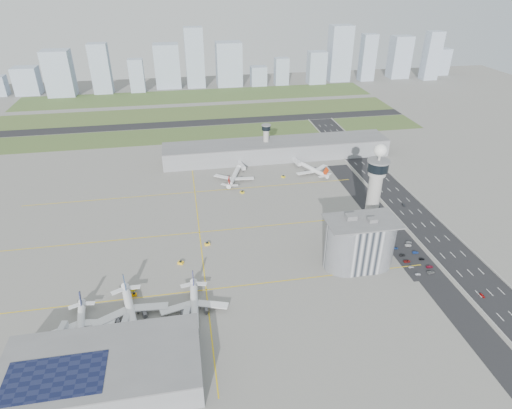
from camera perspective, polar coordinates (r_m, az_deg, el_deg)
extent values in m
plane|color=gray|center=(272.63, 1.30, -6.30)|extent=(1000.00, 1000.00, 0.00)
cube|color=#3B5226|center=(470.34, -6.57, 9.39)|extent=(480.00, 50.00, 0.08)
cube|color=#465B2B|center=(541.44, -7.19, 12.03)|extent=(480.00, 60.00, 0.08)
cube|color=#395227|center=(618.29, -7.71, 14.17)|extent=(480.00, 70.00, 0.08)
cube|color=black|center=(505.27, -6.90, 10.79)|extent=(480.00, 22.00, 0.10)
cube|color=black|center=(312.89, 22.47, -3.66)|extent=(28.00, 500.00, 0.10)
cube|color=#9E9E99|center=(305.68, 20.26, -3.89)|extent=(0.60, 500.00, 1.20)
cube|color=#9E9E99|center=(320.00, 24.63, -3.28)|extent=(0.60, 500.00, 1.20)
cube|color=black|center=(293.74, 19.27, -5.27)|extent=(18.00, 260.00, 0.08)
cube|color=black|center=(284.46, 20.00, -6.64)|extent=(20.00, 44.00, 0.10)
cube|color=yellow|center=(245.35, -6.67, -11.24)|extent=(260.00, 0.60, 0.01)
cube|color=yellow|center=(293.67, -7.55, -3.70)|extent=(260.00, 0.60, 0.01)
cube|color=yellow|center=(345.68, -8.16, 1.65)|extent=(260.00, 0.60, 0.01)
cube|color=yellow|center=(293.67, -7.55, -3.70)|extent=(0.60, 260.00, 0.01)
cylinder|color=#ADAAA5|center=(287.22, 15.27, 0.21)|extent=(8.40, 8.40, 48.00)
cylinder|color=#ADAAA5|center=(277.59, 15.85, 4.18)|extent=(11.00, 11.00, 4.00)
cylinder|color=black|center=(275.99, 15.96, 4.93)|extent=(13.00, 13.00, 6.00)
cylinder|color=slate|center=(274.63, 16.06, 5.59)|extent=(14.00, 14.00, 1.00)
cylinder|color=#ADAAA5|center=(273.68, 16.13, 6.07)|extent=(1.60, 1.60, 5.00)
sphere|color=white|center=(272.02, 16.26, 6.94)|extent=(8.00, 8.00, 8.00)
cylinder|color=#ADAAA5|center=(401.63, 1.34, 8.17)|extent=(5.00, 5.00, 28.00)
cylinder|color=black|center=(396.47, 1.37, 10.20)|extent=(8.00, 8.00, 4.00)
cylinder|color=slate|center=(395.66, 1.37, 10.54)|extent=(8.60, 8.60, 0.80)
cube|color=#B2B2B7|center=(260.98, 13.62, -5.05)|extent=(18.00, 24.00, 30.00)
cylinder|color=#B2B2B7|center=(257.77, 11.77, -5.29)|extent=(24.00, 24.00, 30.00)
cylinder|color=#B2B2B7|center=(264.46, 15.42, -4.82)|extent=(24.00, 24.00, 30.00)
cube|color=slate|center=(252.83, 14.02, -2.16)|extent=(42.00, 24.00, 0.80)
cube|color=slate|center=(252.13, 12.56, -1.64)|extent=(6.00, 5.00, 3.00)
cube|color=slate|center=(252.61, 15.27, -2.03)|extent=(5.00, 4.00, 2.40)
cube|color=gray|center=(404.18, 2.79, 7.30)|extent=(210.00, 32.00, 15.00)
cube|color=slate|center=(401.29, 2.81, 8.34)|extent=(210.00, 32.00, 0.80)
cube|color=gray|center=(208.31, -19.74, -20.16)|extent=(84.00, 42.00, 12.00)
cube|color=slate|center=(203.67, -20.05, -18.97)|extent=(84.00, 42.00, 0.80)
cube|color=black|center=(203.72, -25.29, -20.13)|extent=(40.00, 22.00, 0.20)
imported|color=white|center=(270.88, 20.78, -8.67)|extent=(3.32, 1.60, 1.09)
imported|color=gray|center=(275.25, 19.98, -7.83)|extent=(3.46, 1.44, 1.11)
imported|color=maroon|center=(279.22, 19.49, -7.14)|extent=(4.27, 2.06, 1.17)
imported|color=black|center=(283.81, 18.94, -6.40)|extent=(3.77, 1.63, 1.08)
imported|color=navy|center=(288.95, 18.11, -5.54)|extent=(3.48, 1.65, 1.15)
imported|color=silver|center=(294.72, 17.51, -4.68)|extent=(3.87, 1.54, 1.25)
imported|color=gray|center=(275.11, 22.29, -8.34)|extent=(4.67, 2.44, 1.26)
imported|color=maroon|center=(279.36, 22.14, -7.68)|extent=(4.38, 2.01, 1.24)
imported|color=black|center=(284.40, 21.23, -6.78)|extent=(3.46, 1.51, 1.16)
imported|color=navy|center=(288.88, 20.50, -6.01)|extent=(3.85, 1.39, 1.26)
imported|color=white|center=(294.30, 19.64, -5.14)|extent=(4.52, 2.58, 1.19)
imported|color=gray|center=(297.45, 19.72, -4.76)|extent=(4.26, 1.93, 1.21)
imported|color=#A01313|center=(269.70, 27.94, -10.66)|extent=(1.75, 3.58, 1.18)
imported|color=black|center=(341.06, 19.09, -0.06)|extent=(1.64, 3.97, 1.28)
imported|color=#1A1254|center=(406.55, 14.92, 5.38)|extent=(2.27, 4.21, 1.12)
imported|color=gray|center=(453.85, 10.53, 8.41)|extent=(1.76, 3.34, 1.08)
cube|color=#9EADC1|center=(695.10, -28.21, 14.34)|extent=(32.30, 25.84, 36.93)
cube|color=#9EADC1|center=(664.59, -24.77, 15.60)|extent=(35.81, 28.65, 60.36)
cube|color=#9EADC1|center=(657.38, -20.01, 16.66)|extent=(25.49, 20.39, 66.89)
cube|color=#9EADC1|center=(651.94, -15.61, 16.23)|extent=(20.04, 16.03, 45.20)
cube|color=#9EADC1|center=(666.54, -11.74, 17.65)|extent=(35.76, 28.61, 61.22)
cube|color=#9EADC1|center=(659.59, -8.19, 18.80)|extent=(26.33, 21.06, 83.39)
cube|color=#9EADC1|center=(666.08, -3.63, 18.19)|extent=(36.96, 29.57, 62.11)
cube|color=#9EADC1|center=(667.48, 0.33, 16.77)|extent=(23.01, 18.41, 27.75)
cube|color=#9EADC1|center=(673.06, 3.41, 17.31)|extent=(20.22, 16.18, 38.97)
cube|color=#9EADC1|center=(684.64, 8.08, 17.63)|extent=(26.14, 20.92, 46.89)
cube|color=#9EADC1|center=(705.38, 11.08, 19.16)|extent=(32.26, 25.81, 81.20)
cube|color=#9EADC1|center=(716.56, 14.66, 18.43)|extent=(21.59, 17.28, 68.75)
cube|color=#9EADC1|center=(750.37, 18.62, 18.14)|extent=(30.25, 24.20, 63.40)
cube|color=#9EADC1|center=(753.90, 22.37, 17.87)|extent=(23.04, 18.43, 71.56)
cube|color=#9EADC1|center=(798.48, 23.49, 17.07)|extent=(22.64, 18.11, 41.06)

